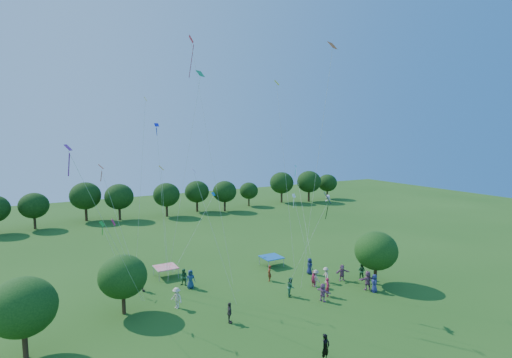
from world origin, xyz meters
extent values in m
cylinder|color=#422B19|center=(-17.62, 14.00, 0.85)|extent=(0.35, 0.35, 1.69)
ellipsoid|color=#1B4614|center=(-17.62, 14.00, 3.54)|extent=(4.33, 4.33, 3.90)
cylinder|color=#422B19|center=(-10.58, 17.53, 0.76)|extent=(0.31, 0.31, 1.53)
ellipsoid|color=#1B4614|center=(-10.58, 17.53, 3.20)|extent=(3.94, 3.94, 3.55)
cylinder|color=#422B19|center=(12.44, 11.99, 0.82)|extent=(0.34, 0.34, 1.63)
ellipsoid|color=#1B4614|center=(12.44, 11.99, 3.41)|extent=(4.19, 4.19, 3.77)
cylinder|color=#422B19|center=(-16.56, 54.89, 0.92)|extent=(0.38, 0.38, 1.84)
ellipsoid|color=#15370F|center=(-16.56, 54.89, 3.72)|extent=(4.42, 4.42, 3.98)
cylinder|color=#422B19|center=(-8.83, 57.29, 1.07)|extent=(0.44, 0.44, 2.14)
ellipsoid|color=#15370F|center=(-8.83, 57.29, 4.33)|extent=(5.14, 5.14, 4.63)
cylinder|color=#422B19|center=(-3.73, 55.12, 1.01)|extent=(0.42, 0.42, 2.03)
ellipsoid|color=#15370F|center=(-3.73, 55.12, 4.09)|extent=(4.86, 4.86, 4.37)
cylinder|color=#422B19|center=(4.25, 54.00, 0.98)|extent=(0.40, 0.40, 1.96)
ellipsoid|color=#15370F|center=(4.25, 54.00, 3.96)|extent=(4.71, 4.71, 4.24)
cylinder|color=#422B19|center=(10.62, 55.53, 0.96)|extent=(0.39, 0.39, 1.91)
ellipsoid|color=#15370F|center=(10.62, 55.53, 3.87)|extent=(4.59, 4.59, 4.13)
cylinder|color=#422B19|center=(15.42, 53.36, 0.94)|extent=(0.39, 0.39, 1.89)
ellipsoid|color=#15370F|center=(15.42, 53.36, 3.82)|extent=(4.54, 4.54, 4.08)
cylinder|color=#422B19|center=(22.08, 55.90, 0.79)|extent=(0.33, 0.33, 1.58)
ellipsoid|color=#15370F|center=(22.08, 55.90, 3.20)|extent=(3.80, 3.80, 3.42)
cylinder|color=#422B19|center=(30.27, 56.13, 1.07)|extent=(0.44, 0.44, 2.13)
ellipsoid|color=#15370F|center=(30.27, 56.13, 4.31)|extent=(5.12, 5.12, 4.61)
cylinder|color=#422B19|center=(36.10, 54.14, 1.09)|extent=(0.45, 0.45, 2.18)
ellipsoid|color=#15370F|center=(36.10, 54.14, 4.41)|extent=(5.24, 5.24, 4.72)
cylinder|color=#422B19|center=(42.14, 55.19, 0.91)|extent=(0.37, 0.37, 1.81)
ellipsoid|color=#15370F|center=(42.14, 55.19, 3.66)|extent=(4.35, 4.35, 3.91)
cube|color=red|center=(-5.00, 24.22, 1.05)|extent=(2.20, 2.20, 0.08)
cylinder|color=#999999|center=(-6.00, 23.22, 0.55)|extent=(0.05, 0.05, 1.10)
cylinder|color=#999999|center=(-4.00, 23.22, 0.55)|extent=(0.05, 0.05, 1.10)
cylinder|color=#999999|center=(-6.00, 25.22, 0.55)|extent=(0.05, 0.05, 1.10)
cylinder|color=#999999|center=(-4.00, 25.22, 0.55)|extent=(0.05, 0.05, 1.10)
cube|color=#185AA1|center=(6.35, 21.69, 1.05)|extent=(2.20, 2.20, 0.08)
cylinder|color=#999999|center=(5.35, 20.69, 0.55)|extent=(0.05, 0.05, 1.10)
cylinder|color=#999999|center=(7.35, 20.69, 0.55)|extent=(0.05, 0.05, 1.10)
cylinder|color=#999999|center=(5.35, 22.69, 0.55)|extent=(0.05, 0.05, 1.10)
cylinder|color=#999999|center=(7.35, 22.69, 0.55)|extent=(0.05, 0.05, 1.10)
imported|color=black|center=(-0.49, 3.89, 0.92)|extent=(0.78, 0.61, 1.83)
imported|color=navy|center=(-3.86, 19.99, 0.91)|extent=(0.94, 0.57, 1.82)
imported|color=#A01D3A|center=(6.40, 11.97, 0.87)|extent=(0.74, 0.77, 1.75)
imported|color=#265931|center=(12.33, 13.77, 0.83)|extent=(0.75, 0.93, 1.66)
imported|color=beige|center=(-6.44, 16.40, 0.91)|extent=(1.00, 1.30, 1.82)
imported|color=#473B38|center=(-9.25, 25.26, 0.89)|extent=(1.10, 0.62, 1.79)
imported|color=#9D5B8F|center=(5.33, 11.35, 0.82)|extent=(0.85, 1.61, 1.63)
imported|color=navy|center=(10.88, 10.60, 0.86)|extent=(0.71, 0.95, 1.71)
imported|color=maroon|center=(6.72, 14.48, 0.78)|extent=(0.46, 0.63, 1.57)
imported|color=#265A30|center=(-4.16, 21.01, 0.83)|extent=(0.90, 0.89, 1.66)
imported|color=#C2AC9B|center=(8.44, 14.73, 0.79)|extent=(0.75, 1.12, 1.57)
imported|color=#3C3530|center=(-8.02, 21.50, 0.74)|extent=(0.49, 0.91, 1.49)
imported|color=#8F5377|center=(10.74, 11.33, 0.92)|extent=(1.82, 1.01, 1.84)
imported|color=#1A214E|center=(8.55, 17.52, 0.85)|extent=(0.47, 0.85, 1.71)
imported|color=maroon|center=(3.77, 17.90, 0.81)|extent=(0.66, 0.72, 1.62)
imported|color=#2B6542|center=(3.49, 13.69, 0.88)|extent=(0.87, 0.99, 1.77)
imported|color=#A49483|center=(6.90, 14.38, 0.84)|extent=(0.52, 1.11, 1.68)
imported|color=#443C37|center=(-3.67, 11.76, 0.83)|extent=(0.80, 1.07, 1.67)
imported|color=#915478|center=(10.25, 14.36, 0.83)|extent=(1.63, 0.86, 1.66)
cube|color=black|center=(5.13, 10.76, 9.42)|extent=(1.13, 1.23, 0.93)
cube|color=black|center=(5.13, 10.81, 8.14)|extent=(0.10, 0.27, 1.18)
sphere|color=white|center=(5.13, 10.70, 9.52)|extent=(0.34, 0.34, 0.34)
cylinder|color=white|center=(5.13, 10.70, 9.24)|extent=(0.25, 0.48, 0.31)
cylinder|color=white|center=(5.13, 10.70, 9.24)|extent=(0.25, 0.48, 0.31)
cylinder|color=beige|center=(4.16, 12.15, 5.13)|extent=(1.96, 2.81, 7.68)
cube|color=red|center=(-3.32, 20.07, 23.36)|extent=(0.55, 0.80, 0.64)
cube|color=red|center=(-3.32, 20.12, 21.41)|extent=(0.37, 0.59, 2.94)
cylinder|color=beige|center=(-2.31, 18.02, 12.18)|extent=(2.05, 4.12, 21.76)
cube|color=#EF0E44|center=(-11.04, 18.09, 7.67)|extent=(0.42, 0.62, 0.52)
cylinder|color=beige|center=(-10.19, 17.24, 4.36)|extent=(1.71, 1.72, 6.13)
cube|color=#F39E0C|center=(-6.35, 20.20, 11.76)|extent=(0.60, 0.70, 0.43)
cylinder|color=beige|center=(-6.26, 19.83, 6.41)|extent=(0.21, 0.77, 10.21)
cube|color=yellow|center=(-6.80, 23.29, 18.13)|extent=(0.38, 0.56, 0.45)
cylinder|color=beige|center=(-7.29, 24.29, 9.61)|extent=(1.00, 2.03, 16.62)
cube|color=#1C9A22|center=(-11.05, 24.14, 6.33)|extent=(0.63, 0.67, 0.45)
cube|color=#1C9A22|center=(-11.05, 24.19, 5.59)|extent=(0.09, 0.19, 0.77)
cylinder|color=beige|center=(-10.26, 23.69, 3.70)|extent=(1.60, 0.93, 4.80)
cube|color=#151ED9|center=(-6.20, 21.87, 15.66)|extent=(0.43, 0.32, 0.32)
cube|color=#151ED9|center=(-6.20, 21.92, 15.04)|extent=(0.15, 0.17, 0.73)
cylinder|color=beige|center=(-5.99, 21.52, 8.40)|extent=(0.45, 0.72, 14.19)
cube|color=#891894|center=(-14.80, 8.79, 14.08)|extent=(0.48, 0.54, 0.34)
cube|color=#891894|center=(-14.80, 8.84, 13.15)|extent=(0.15, 0.29, 1.30)
cylinder|color=beige|center=(-12.04, 12.59, 7.60)|extent=(5.53, 7.64, 12.61)
cube|color=white|center=(7.47, 19.04, 8.29)|extent=(0.46, 0.30, 0.38)
cube|color=white|center=(7.47, 19.09, 7.50)|extent=(0.17, 0.24, 1.04)
cylinder|color=beige|center=(7.73, 17.93, 4.71)|extent=(0.54, 2.24, 6.82)
cube|color=#0ED7B5|center=(13.93, 27.89, 10.54)|extent=(0.45, 0.46, 0.30)
cube|color=#0ED7B5|center=(13.93, 27.94, 9.75)|extent=(0.07, 0.25, 1.09)
cylinder|color=beige|center=(12.13, 23.82, 5.84)|extent=(3.62, 8.14, 9.10)
cube|color=#D44F0C|center=(3.56, 8.65, 21.41)|extent=(0.86, 0.73, 0.55)
cylinder|color=beige|center=(3.55, 10.42, 11.20)|extent=(0.05, 3.55, 19.81)
cube|color=#F9400D|center=(-11.77, 18.33, 12.23)|extent=(0.50, 0.61, 0.40)
cube|color=#F9400D|center=(-11.77, 18.38, 11.45)|extent=(0.15, 0.20, 0.85)
cylinder|color=beige|center=(-10.48, 17.28, 6.65)|extent=(2.60, 2.12, 10.70)
cube|color=yellow|center=(4.76, 18.29, 19.79)|extent=(0.66, 0.75, 0.46)
cylinder|color=beige|center=(5.16, 17.14, 10.42)|extent=(0.81, 2.32, 18.24)
cube|color=#1A924C|center=(-3.99, 16.32, 19.78)|extent=(0.82, 0.74, 0.52)
cylinder|color=beige|center=(-5.12, 17.95, 10.40)|extent=(2.28, 3.28, 18.21)
cube|color=blue|center=(1.94, 27.63, 7.76)|extent=(0.56, 0.49, 0.42)
cylinder|color=beige|center=(-1.69, 24.35, 4.43)|extent=(7.27, 6.56, 6.27)
cube|color=#9A1999|center=(-5.85, 13.30, 12.05)|extent=(0.36, 0.44, 0.28)
cylinder|color=beige|center=(-4.41, 12.61, 6.60)|extent=(2.89, 1.40, 10.60)
camera|label=1|loc=(-16.64, -15.32, 14.84)|focal=28.00mm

